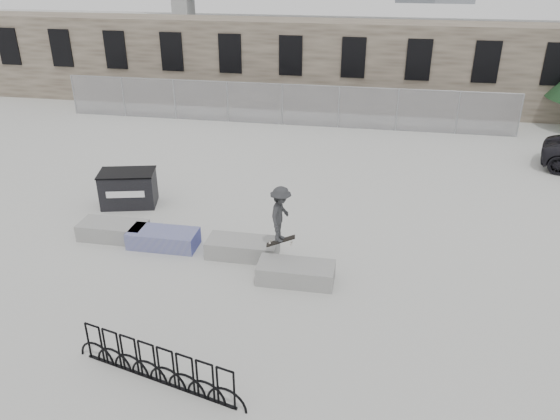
# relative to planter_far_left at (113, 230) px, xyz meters

# --- Properties ---
(ground) EXTENTS (120.00, 120.00, 0.00)m
(ground) POSITION_rel_planter_far_left_xyz_m (2.94, -0.12, -0.27)
(ground) COLOR beige
(ground) RESTS_ON ground
(stone_wall) EXTENTS (36.00, 2.58, 4.50)m
(stone_wall) POSITION_rel_planter_far_left_xyz_m (2.94, 16.13, 1.98)
(stone_wall) COLOR brown
(stone_wall) RESTS_ON ground
(chainlink_fence) EXTENTS (22.06, 0.06, 2.02)m
(chainlink_fence) POSITION_rel_planter_far_left_xyz_m (2.94, 12.38, 0.76)
(chainlink_fence) COLOR gray
(chainlink_fence) RESTS_ON ground
(planter_far_left) EXTENTS (2.00, 0.90, 0.50)m
(planter_far_left) POSITION_rel_planter_far_left_xyz_m (0.00, 0.00, 0.00)
(planter_far_left) COLOR #979794
(planter_far_left) RESTS_ON ground
(planter_center_left) EXTENTS (2.00, 0.90, 0.50)m
(planter_center_left) POSITION_rel_planter_far_left_xyz_m (1.67, -0.21, 0.00)
(planter_center_left) COLOR #303690
(planter_center_left) RESTS_ON ground
(planter_center_right) EXTENTS (2.00, 0.90, 0.50)m
(planter_center_right) POSITION_rel_planter_far_left_xyz_m (4.07, -0.33, 0.00)
(planter_center_right) COLOR #979794
(planter_center_right) RESTS_ON ground
(planter_offset) EXTENTS (2.00, 0.90, 0.50)m
(planter_offset) POSITION_rel_planter_far_left_xyz_m (5.76, -1.35, 0.00)
(planter_offset) COLOR #979794
(planter_offset) RESTS_ON ground
(dumpster) EXTENTS (2.03, 1.51, 1.20)m
(dumpster) POSITION_rel_planter_far_left_xyz_m (-0.51, 2.30, 0.33)
(dumpster) COLOR black
(dumpster) RESTS_ON ground
(bike_rack) EXTENTS (3.93, 1.04, 0.90)m
(bike_rack) POSITION_rel_planter_far_left_xyz_m (3.60, -5.49, 0.17)
(bike_rack) COLOR black
(bike_rack) RESTS_ON ground
(skateboarder) EXTENTS (0.78, 1.05, 1.71)m
(skateboarder) POSITION_rel_planter_far_left_xyz_m (5.27, -0.85, 1.39)
(skateboarder) COLOR #2B2C2E
(skateboarder) RESTS_ON ground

